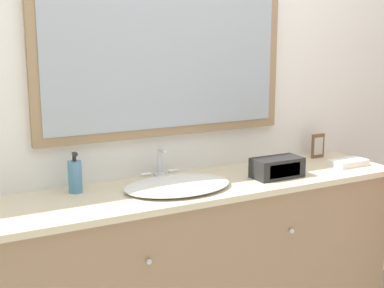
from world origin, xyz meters
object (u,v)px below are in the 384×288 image
at_px(sink_basin, 177,185).
at_px(soap_bottle, 75,176).
at_px(appliance_box, 277,168).
at_px(picture_frame, 318,146).

xyz_separation_m(sink_basin, soap_bottle, (-0.44, 0.16, 0.06)).
xyz_separation_m(sink_basin, appliance_box, (0.53, -0.06, 0.03)).
bearing_deg(appliance_box, soap_bottle, 167.03).
xyz_separation_m(appliance_box, picture_frame, (0.47, 0.23, 0.02)).
relative_size(sink_basin, soap_bottle, 2.74).
distance_m(soap_bottle, picture_frame, 1.43).
distance_m(appliance_box, picture_frame, 0.52).
distance_m(sink_basin, picture_frame, 1.01).
bearing_deg(picture_frame, appliance_box, -153.29).
bearing_deg(picture_frame, sink_basin, -170.16).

